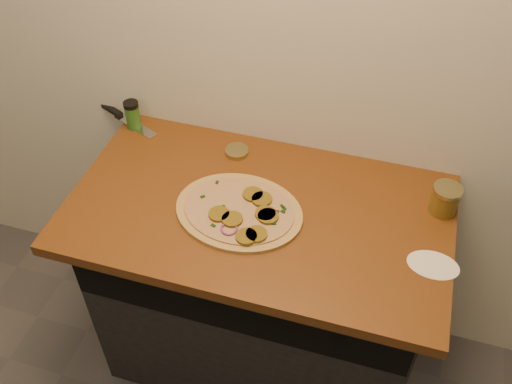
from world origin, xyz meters
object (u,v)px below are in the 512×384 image
(pizza, at_px, (240,211))
(salsa_jar, at_px, (445,199))
(spice_shaker, at_px, (133,115))
(chefs_knife, at_px, (123,117))

(pizza, bearing_deg, salsa_jar, 17.99)
(spice_shaker, bearing_deg, salsa_jar, -5.71)
(salsa_jar, relative_size, spice_shaker, 0.90)
(chefs_knife, xyz_separation_m, salsa_jar, (1.17, -0.14, 0.04))
(salsa_jar, bearing_deg, chefs_knife, 172.91)
(chefs_knife, relative_size, spice_shaker, 2.55)
(pizza, relative_size, spice_shaker, 3.95)
(salsa_jar, bearing_deg, spice_shaker, 174.29)
(salsa_jar, distance_m, spice_shaker, 1.11)
(chefs_knife, height_order, salsa_jar, salsa_jar)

